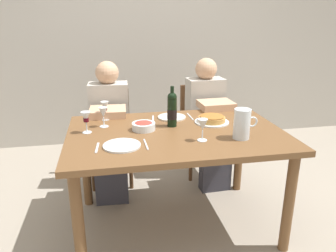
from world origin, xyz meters
TOP-DOWN VIEW (x-y plane):
  - ground_plane at (0.00, 0.00)m, footprint 8.00×8.00m
  - back_wall at (0.00, 1.91)m, footprint 8.00×0.10m
  - dining_table at (0.00, 0.00)m, footprint 1.50×1.00m
  - wine_bottle at (-0.01, 0.12)m, footprint 0.07×0.07m
  - water_pitcher at (0.39, -0.21)m, footprint 0.16×0.11m
  - baked_tart at (0.30, 0.14)m, footprint 0.26×0.26m
  - salad_bowl at (-0.22, 0.07)m, footprint 0.17×0.17m
  - wine_glass_left_diner at (-0.50, 0.19)m, footprint 0.06×0.06m
  - wine_glass_right_diner at (-0.61, 0.09)m, footprint 0.07×0.07m
  - wine_glass_centre at (-0.48, 0.36)m, footprint 0.06×0.06m
  - wine_glass_spare at (0.13, -0.20)m, footprint 0.07×0.07m
  - dinner_plate_left_setting at (-0.39, -0.21)m, footprint 0.23×0.23m
  - dinner_plate_right_setting at (0.03, 0.31)m, footprint 0.22×0.22m
  - fork_left_setting at (-0.54, -0.21)m, footprint 0.03×0.16m
  - knife_left_setting at (-0.24, -0.21)m, footprint 0.01×0.18m
  - knife_right_setting at (0.18, 0.31)m, footprint 0.01×0.18m
  - spoon_right_setting at (-0.12, 0.31)m, footprint 0.04×0.16m
  - chair_left at (-0.45, 0.87)m, footprint 0.42×0.42m
  - diner_left at (-0.46, 0.63)m, footprint 0.35×0.51m
  - chair_right at (0.45, 0.92)m, footprint 0.42×0.42m
  - diner_right at (0.46, 0.68)m, footprint 0.35×0.51m

SIDE VIEW (x-z plane):
  - ground_plane at x=0.00m, z-range 0.00..0.00m
  - chair_left at x=-0.45m, z-range 0.06..0.93m
  - chair_right at x=0.45m, z-range 0.06..0.93m
  - diner_left at x=-0.46m, z-range 0.04..1.20m
  - diner_right at x=0.46m, z-range 0.04..1.20m
  - dining_table at x=0.00m, z-range 0.29..1.05m
  - fork_left_setting at x=-0.54m, z-range 0.76..0.76m
  - knife_left_setting at x=-0.24m, z-range 0.76..0.76m
  - knife_right_setting at x=0.18m, z-range 0.76..0.76m
  - spoon_right_setting at x=-0.12m, z-range 0.76..0.76m
  - dinner_plate_left_setting at x=-0.39m, z-range 0.76..0.77m
  - dinner_plate_right_setting at x=0.03m, z-range 0.76..0.77m
  - baked_tart at x=0.30m, z-range 0.76..0.82m
  - salad_bowl at x=-0.22m, z-range 0.76..0.82m
  - water_pitcher at x=0.39m, z-range 0.75..0.95m
  - wine_glass_centre at x=-0.48m, z-range 0.79..0.93m
  - wine_glass_left_diner at x=-0.50m, z-range 0.79..0.93m
  - wine_glass_spare at x=0.13m, z-range 0.79..0.93m
  - wine_glass_right_diner at x=-0.61m, z-range 0.79..0.94m
  - wine_bottle at x=-0.01m, z-range 0.74..1.04m
  - back_wall at x=0.00m, z-range 0.00..2.80m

